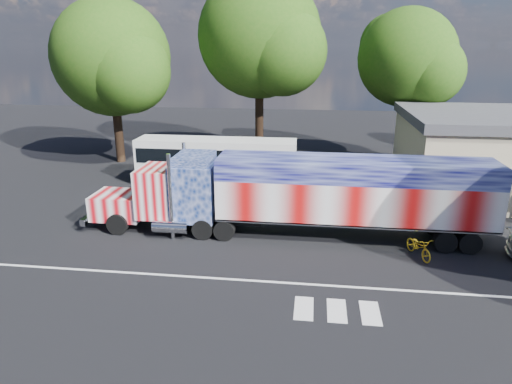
# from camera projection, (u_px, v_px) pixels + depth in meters

# --- Properties ---
(ground) EXTENTS (100.00, 100.00, 0.00)m
(ground) POSITION_uv_depth(u_px,v_px,m) (248.00, 249.00, 21.68)
(ground) COLOR black
(lane_markings) EXTENTS (30.00, 2.67, 0.01)m
(lane_markings) POSITION_uv_depth(u_px,v_px,m) (277.00, 292.00, 17.91)
(lane_markings) COLOR silver
(lane_markings) RESTS_ON ground
(semi_truck) EXTENTS (20.45, 3.23, 4.36)m
(semi_truck) POSITION_uv_depth(u_px,v_px,m) (301.00, 193.00, 22.61)
(semi_truck) COLOR black
(semi_truck) RESTS_ON ground
(coach_bus) EXTENTS (10.90, 2.54, 3.17)m
(coach_bus) POSITION_uv_depth(u_px,v_px,m) (216.00, 161.00, 31.35)
(coach_bus) COLOR white
(coach_bus) RESTS_ON ground
(woman) EXTENTS (0.56, 0.37, 1.53)m
(woman) POSITION_uv_depth(u_px,v_px,m) (114.00, 218.00, 23.47)
(woman) COLOR slate
(woman) RESTS_ON ground
(bicycle) EXTENTS (1.30, 2.01, 1.00)m
(bicycle) POSITION_uv_depth(u_px,v_px,m) (419.00, 247.00, 20.76)
(bicycle) COLOR gold
(bicycle) RESTS_ON ground
(tree_ne_a) EXTENTS (7.97, 7.59, 12.12)m
(tree_ne_a) POSITION_uv_depth(u_px,v_px,m) (409.00, 59.00, 35.47)
(tree_ne_a) COLOR black
(tree_ne_a) RESTS_ON ground
(tree_n_mid) EXTENTS (10.38, 9.89, 14.88)m
(tree_n_mid) POSITION_uv_depth(u_px,v_px,m) (261.00, 37.00, 36.59)
(tree_n_mid) COLOR black
(tree_n_mid) RESTS_ON ground
(tree_nw_a) EXTENTS (9.55, 9.10, 12.90)m
(tree_nw_a) POSITION_uv_depth(u_px,v_px,m) (113.00, 58.00, 35.50)
(tree_nw_a) COLOR black
(tree_nw_a) RESTS_ON ground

